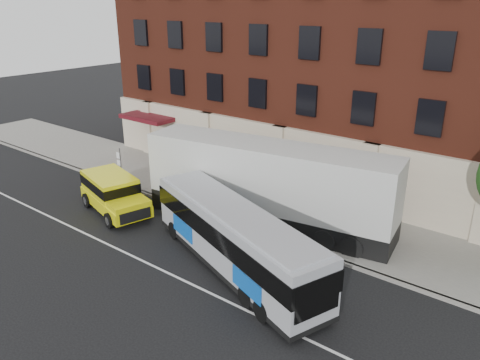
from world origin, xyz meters
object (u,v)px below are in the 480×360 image
Objects in this scene: city_bus at (235,237)px; sign_pole at (120,164)px; shipping_container at (267,186)px; yellow_suv at (113,191)px.

sign_pole is at bearing 163.85° from city_bus.
shipping_container is (10.84, 1.09, 0.77)m from sign_pole.
yellow_suv is (-9.44, 0.70, -0.45)m from city_bus.
city_bus reaches higher than yellow_suv.
shipping_container is at bearing 108.16° from city_bus.
shipping_container reaches higher than yellow_suv.
sign_pole is at bearing 135.44° from yellow_suv.
city_bus is at bearing -71.84° from shipping_container.
shipping_container is (-1.53, 4.67, 0.56)m from city_bus.
sign_pole is 4.12m from yellow_suv.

